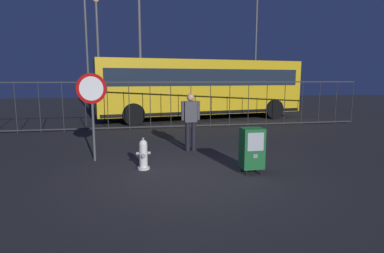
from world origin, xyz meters
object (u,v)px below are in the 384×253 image
newspaper_box_primary (252,148)px  fire_hydrant (143,155)px  street_light_near_left (98,47)px  street_light_near_right (86,37)px  stop_sign (92,99)px  pedestrian (191,119)px  bus_far (202,85)px  bus_near (200,86)px  street_light_far_right (139,25)px  street_light_far_left (256,45)px

newspaper_box_primary → fire_hydrant: bearing=162.3°
street_light_near_left → street_light_near_right: 2.61m
stop_sign → street_light_near_right: bearing=97.5°
pedestrian → street_light_near_left: bearing=108.9°
street_light_near_left → bus_far: bearing=6.2°
pedestrian → street_light_near_right: size_ratio=0.20×
newspaper_box_primary → bus_near: size_ratio=0.09×
stop_sign → bus_far: 12.64m
newspaper_box_primary → bus_far: bearing=82.3°
newspaper_box_primary → bus_near: bus_near is taller
fire_hydrant → street_light_near_left: 12.46m
bus_near → street_light_far_right: size_ratio=1.27×
fire_hydrant → bus_near: bus_near is taller
bus_far → street_light_far_right: size_ratio=1.25×
street_light_far_right → pedestrian: bearing=-81.7°
street_light_far_left → street_light_far_right: 10.40m
pedestrian → bus_near: bus_near is taller
bus_far → street_light_near_left: (-6.17, -0.67, 2.13)m
bus_near → bus_far: (0.85, 3.53, 0.00)m
street_light_near_right → fire_hydrant: bearing=-78.2°
bus_far → street_light_near_left: size_ratio=1.61×
newspaper_box_primary → pedestrian: bearing=111.0°
bus_near → street_light_far_left: size_ratio=1.34×
street_light_near_right → street_light_far_right: size_ratio=0.97×
street_light_near_right → pedestrian: bearing=-70.6°
bus_near → street_light_near_right: (-6.22, 5.17, 2.95)m
fire_hydrant → bus_near: size_ratio=0.07×
pedestrian → bus_near: (1.86, 7.24, 0.76)m
newspaper_box_primary → street_light_near_right: 16.28m
street_light_near_right → street_light_far_right: bearing=-53.9°
pedestrian → street_light_far_right: 8.98m
bus_far → street_light_far_left: (4.78, 3.03, 2.87)m
stop_sign → pedestrian: stop_sign is taller
stop_sign → street_light_far_left: street_light_far_left is taller
pedestrian → newspaper_box_primary: bearing=-69.0°
fire_hydrant → bus_near: (3.29, 8.92, 1.36)m
bus_far → stop_sign: bearing=-113.6°
newspaper_box_primary → street_light_near_left: 13.68m
stop_sign → street_light_near_right: size_ratio=0.27×
stop_sign → pedestrian: 2.80m
bus_far → street_light_far_right: bearing=-143.3°
fire_hydrant → stop_sign: (-1.21, 0.99, 1.25)m
stop_sign → street_light_far_right: bearing=80.4°
fire_hydrant → street_light_far_right: 10.68m
bus_near → street_light_far_right: (-3.02, 0.79, 3.09)m
bus_near → street_light_near_right: bearing=132.0°
newspaper_box_primary → pedestrian: pedestrian is taller
bus_far → street_light_far_right: 5.67m
street_light_far_left → bus_near: bearing=-130.6°
newspaper_box_primary → stop_sign: stop_sign is taller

